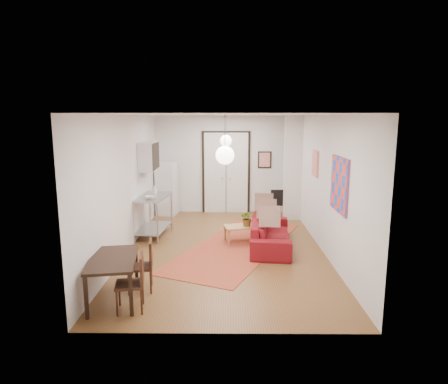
{
  "coord_description": "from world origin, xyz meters",
  "views": [
    {
      "loc": [
        0.04,
        -8.4,
        2.85
      ],
      "look_at": [
        -0.03,
        0.12,
        1.25
      ],
      "focal_mm": 32.0,
      "sensor_mm": 36.0,
      "label": 1
    }
  ],
  "objects_px": {
    "kitchen_counter": "(153,210)",
    "fridge": "(167,189)",
    "dining_chair_near": "(141,260)",
    "sofa": "(271,233)",
    "dining_chair_far": "(131,277)",
    "dining_table": "(113,263)",
    "black_side_chair": "(276,201)",
    "coffee_table": "(243,228)"
  },
  "relations": [
    {
      "from": "coffee_table",
      "to": "black_side_chair",
      "type": "distance_m",
      "value": 2.5
    },
    {
      "from": "dining_table",
      "to": "dining_chair_near",
      "type": "bearing_deg",
      "value": 51.82
    },
    {
      "from": "sofa",
      "to": "fridge",
      "type": "bearing_deg",
      "value": 48.1
    },
    {
      "from": "kitchen_counter",
      "to": "dining_chair_far",
      "type": "height_order",
      "value": "kitchen_counter"
    },
    {
      "from": "dining_table",
      "to": "dining_chair_near",
      "type": "height_order",
      "value": "dining_chair_near"
    },
    {
      "from": "fridge",
      "to": "dining_chair_far",
      "type": "height_order",
      "value": "fridge"
    },
    {
      "from": "fridge",
      "to": "black_side_chair",
      "type": "height_order",
      "value": "fridge"
    },
    {
      "from": "dining_table",
      "to": "black_side_chair",
      "type": "bearing_deg",
      "value": 58.96
    },
    {
      "from": "black_side_chair",
      "to": "coffee_table",
      "type": "bearing_deg",
      "value": 60.42
    },
    {
      "from": "coffee_table",
      "to": "kitchen_counter",
      "type": "relative_size",
      "value": 0.69
    },
    {
      "from": "black_side_chair",
      "to": "dining_chair_near",
      "type": "bearing_deg",
      "value": 54.41
    },
    {
      "from": "fridge",
      "to": "dining_chair_near",
      "type": "relative_size",
      "value": 1.8
    },
    {
      "from": "fridge",
      "to": "dining_table",
      "type": "relative_size",
      "value": 1.15
    },
    {
      "from": "dining_chair_near",
      "to": "dining_chair_far",
      "type": "distance_m",
      "value": 0.7
    },
    {
      "from": "sofa",
      "to": "fridge",
      "type": "relative_size",
      "value": 1.38
    },
    {
      "from": "kitchen_counter",
      "to": "dining_table",
      "type": "distance_m",
      "value": 3.46
    },
    {
      "from": "kitchen_counter",
      "to": "fridge",
      "type": "xyz_separation_m",
      "value": [
        0.0,
        2.19,
        0.12
      ]
    },
    {
      "from": "dining_table",
      "to": "dining_chair_far",
      "type": "relative_size",
      "value": 1.57
    },
    {
      "from": "fridge",
      "to": "sofa",
      "type": "bearing_deg",
      "value": -39.48
    },
    {
      "from": "kitchen_counter",
      "to": "fridge",
      "type": "bearing_deg",
      "value": 97.21
    },
    {
      "from": "coffee_table",
      "to": "kitchen_counter",
      "type": "height_order",
      "value": "kitchen_counter"
    },
    {
      "from": "coffee_table",
      "to": "fridge",
      "type": "distance_m",
      "value": 3.43
    },
    {
      "from": "sofa",
      "to": "black_side_chair",
      "type": "height_order",
      "value": "black_side_chair"
    },
    {
      "from": "kitchen_counter",
      "to": "sofa",
      "type": "bearing_deg",
      "value": -9.18
    },
    {
      "from": "sofa",
      "to": "dining_chair_near",
      "type": "bearing_deg",
      "value": 138.11
    },
    {
      "from": "dining_chair_far",
      "to": "black_side_chair",
      "type": "relative_size",
      "value": 1.0
    },
    {
      "from": "kitchen_counter",
      "to": "dining_chair_near",
      "type": "xyz_separation_m",
      "value": [
        0.34,
        -3.02,
        -0.16
      ]
    },
    {
      "from": "kitchen_counter",
      "to": "black_side_chair",
      "type": "relative_size",
      "value": 1.58
    },
    {
      "from": "fridge",
      "to": "dining_chair_near",
      "type": "height_order",
      "value": "fridge"
    },
    {
      "from": "dining_chair_near",
      "to": "kitchen_counter",
      "type": "bearing_deg",
      "value": 177.42
    },
    {
      "from": "kitchen_counter",
      "to": "fridge",
      "type": "relative_size",
      "value": 0.88
    },
    {
      "from": "dining_table",
      "to": "coffee_table",
      "type": "bearing_deg",
      "value": 54.44
    },
    {
      "from": "sofa",
      "to": "coffee_table",
      "type": "bearing_deg",
      "value": 63.99
    },
    {
      "from": "dining_table",
      "to": "black_side_chair",
      "type": "relative_size",
      "value": 1.56
    },
    {
      "from": "sofa",
      "to": "kitchen_counter",
      "type": "distance_m",
      "value": 2.89
    },
    {
      "from": "kitchen_counter",
      "to": "dining_chair_near",
      "type": "height_order",
      "value": "kitchen_counter"
    },
    {
      "from": "dining_table",
      "to": "dining_chair_far",
      "type": "height_order",
      "value": "dining_chair_far"
    },
    {
      "from": "sofa",
      "to": "dining_table",
      "type": "bearing_deg",
      "value": 139.45
    },
    {
      "from": "coffee_table",
      "to": "dining_chair_far",
      "type": "bearing_deg",
      "value": -118.93
    },
    {
      "from": "coffee_table",
      "to": "fridge",
      "type": "xyz_separation_m",
      "value": [
        -2.15,
        2.63,
        0.45
      ]
    },
    {
      "from": "sofa",
      "to": "dining_chair_far",
      "type": "relative_size",
      "value": 2.49
    },
    {
      "from": "kitchen_counter",
      "to": "dining_table",
      "type": "height_order",
      "value": "kitchen_counter"
    }
  ]
}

